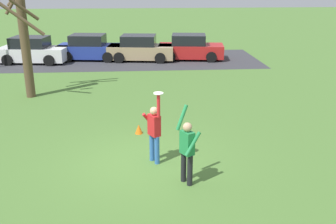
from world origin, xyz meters
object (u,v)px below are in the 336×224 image
(person_catcher, at_px, (154,130))
(frisbee_disc, at_px, (158,93))
(person_defender, at_px, (187,148))
(parked_car_white, at_px, (33,51))
(parked_car_tan, at_px, (140,49))
(parked_car_red, at_px, (190,48))
(parked_car_blue, at_px, (90,48))
(bare_tree_tall, at_px, (24,34))
(field_cone_orange, at_px, (139,129))

(person_catcher, xyz_separation_m, frisbee_disc, (0.11, -0.19, 1.11))
(person_defender, height_order, parked_car_white, person_defender)
(parked_car_tan, distance_m, parked_car_red, 3.19)
(person_defender, xyz_separation_m, parked_car_red, (2.20, 15.96, -0.25))
(person_catcher, height_order, parked_car_white, person_catcher)
(parked_car_white, relative_size, parked_car_tan, 1.00)
(parked_car_blue, relative_size, parked_car_red, 1.00)
(parked_car_blue, distance_m, parked_car_red, 6.42)
(person_catcher, relative_size, parked_car_white, 0.48)
(parked_car_tan, bearing_deg, frisbee_disc, -81.23)
(parked_car_tan, relative_size, bare_tree_tall, 0.78)
(parked_car_blue, relative_size, field_cone_orange, 13.43)
(parked_car_white, xyz_separation_m, parked_car_tan, (6.63, 0.20, 0.00))
(person_catcher, xyz_separation_m, parked_car_red, (2.96, 14.68, -0.25))
(person_catcher, bearing_deg, person_defender, -0.00)
(parked_car_red, bearing_deg, parked_car_tan, -171.11)
(parked_car_red, height_order, field_cone_orange, parked_car_red)
(person_catcher, xyz_separation_m, person_defender, (0.76, -1.28, -0.00))
(person_defender, xyz_separation_m, parked_car_white, (-7.61, 15.68, -0.25))
(parked_car_white, relative_size, parked_car_blue, 1.00)
(parked_car_tan, relative_size, field_cone_orange, 13.43)
(person_defender, relative_size, parked_car_red, 0.48)
(frisbee_disc, height_order, parked_car_blue, frisbee_disc)
(person_catcher, height_order, parked_car_red, person_catcher)
(frisbee_disc, xyz_separation_m, parked_car_white, (-6.97, 14.59, -1.37))
(frisbee_disc, bearing_deg, parked_car_tan, 91.33)
(parked_car_white, height_order, parked_car_tan, same)
(parked_car_white, relative_size, bare_tree_tall, 0.78)
(person_catcher, height_order, field_cone_orange, person_catcher)
(frisbee_disc, xyz_separation_m, field_cone_orange, (-0.55, 2.38, -1.93))
(parked_car_blue, bearing_deg, person_defender, -68.17)
(bare_tree_tall, bearing_deg, parked_car_red, 43.80)
(parked_car_blue, xyz_separation_m, field_cone_orange, (3.01, -12.92, -0.57))
(parked_car_blue, height_order, parked_car_tan, same)
(person_catcher, xyz_separation_m, parked_car_blue, (-3.44, 15.11, -0.25))
(parked_car_red, xyz_separation_m, bare_tree_tall, (-8.10, -7.77, 2.01))
(parked_car_red, height_order, bare_tree_tall, bare_tree_tall)
(person_defender, relative_size, bare_tree_tall, 0.37)
(person_catcher, bearing_deg, field_cone_orange, 160.52)
(person_catcher, relative_size, parked_car_blue, 0.48)
(parked_car_white, distance_m, field_cone_orange, 13.81)
(parked_car_tan, xyz_separation_m, bare_tree_tall, (-4.92, -7.69, 2.01))
(bare_tree_tall, xyz_separation_m, field_cone_orange, (4.71, -4.72, -2.58))
(frisbee_disc, bearing_deg, person_defender, -59.33)
(parked_car_white, bearing_deg, frisbee_disc, -57.02)
(parked_car_tan, bearing_deg, parked_car_red, 8.89)
(parked_car_blue, bearing_deg, parked_car_white, -160.75)
(frisbee_disc, relative_size, parked_car_blue, 0.06)
(bare_tree_tall, height_order, field_cone_orange, bare_tree_tall)
(person_catcher, bearing_deg, bare_tree_tall, -173.98)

